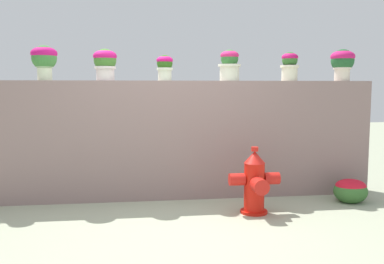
# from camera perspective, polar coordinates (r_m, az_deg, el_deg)

# --- Properties ---
(ground_plane) EXTENTS (24.00, 24.00, 0.00)m
(ground_plane) POSITION_cam_1_polar(r_m,az_deg,el_deg) (4.66, -1.95, -12.18)
(ground_plane) COLOR #9CA288
(stone_wall) EXTENTS (5.43, 0.29, 1.54)m
(stone_wall) POSITION_cam_1_polar(r_m,az_deg,el_deg) (5.57, -3.09, -1.07)
(stone_wall) COLOR gray
(stone_wall) RESTS_ON ground
(potted_plant_1) EXTENTS (0.32, 0.32, 0.43)m
(potted_plant_1) POSITION_cam_1_polar(r_m,az_deg,el_deg) (5.65, -19.20, 9.32)
(potted_plant_1) COLOR beige
(potted_plant_1) RESTS_ON stone_wall
(potted_plant_2) EXTENTS (0.30, 0.30, 0.40)m
(potted_plant_2) POSITION_cam_1_polar(r_m,az_deg,el_deg) (5.53, -11.57, 9.19)
(potted_plant_2) COLOR silver
(potted_plant_2) RESTS_ON stone_wall
(potted_plant_3) EXTENTS (0.21, 0.21, 0.32)m
(potted_plant_3) POSITION_cam_1_polar(r_m,az_deg,el_deg) (5.50, -3.68, 8.88)
(potted_plant_3) COLOR silver
(potted_plant_3) RESTS_ON stone_wall
(potted_plant_4) EXTENTS (0.30, 0.30, 0.41)m
(potted_plant_4) POSITION_cam_1_polar(r_m,az_deg,el_deg) (5.66, 5.05, 9.09)
(potted_plant_4) COLOR silver
(potted_plant_4) RESTS_ON stone_wall
(potted_plant_5) EXTENTS (0.25, 0.25, 0.38)m
(potted_plant_5) POSITION_cam_1_polar(r_m,az_deg,el_deg) (5.87, 12.96, 8.79)
(potted_plant_5) COLOR beige
(potted_plant_5) RESTS_ON stone_wall
(potted_plant_6) EXTENTS (0.32, 0.32, 0.43)m
(potted_plant_6) POSITION_cam_1_polar(r_m,az_deg,el_deg) (6.18, 19.52, 8.90)
(potted_plant_6) COLOR beige
(potted_plant_6) RESTS_ON stone_wall
(fire_hydrant) EXTENTS (0.59, 0.47, 0.78)m
(fire_hydrant) POSITION_cam_1_polar(r_m,az_deg,el_deg) (4.98, 8.42, -6.80)
(fire_hydrant) COLOR red
(fire_hydrant) RESTS_ON ground
(flower_bush_left) EXTENTS (0.43, 0.39, 0.31)m
(flower_bush_left) POSITION_cam_1_polar(r_m,az_deg,el_deg) (5.81, 20.49, -7.25)
(flower_bush_left) COLOR #36662E
(flower_bush_left) RESTS_ON ground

